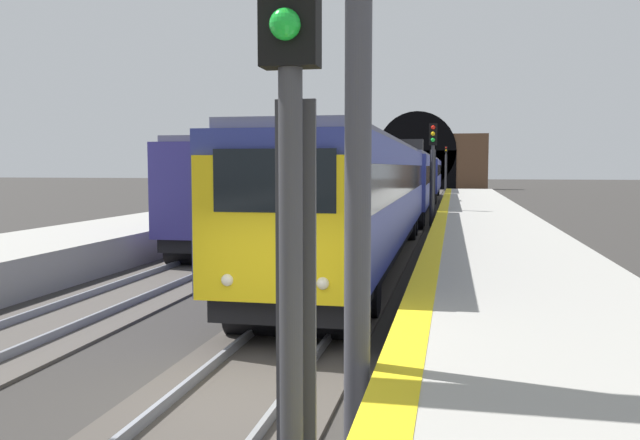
% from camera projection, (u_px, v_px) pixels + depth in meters
% --- Properties ---
extents(ground_plane, '(320.00, 320.00, 0.00)m').
position_uv_depth(ground_plane, '(229.00, 407.00, 8.50)').
color(ground_plane, '#302D2B').
extents(platform_right, '(112.00, 4.26, 1.03)m').
position_uv_depth(platform_right, '(568.00, 391.00, 7.61)').
color(platform_right, '#9E9B93').
rests_on(platform_right, ground_plane).
extents(platform_right_edge_strip, '(112.00, 0.50, 0.01)m').
position_uv_depth(platform_right_edge_strip, '(407.00, 339.00, 7.95)').
color(platform_right_edge_strip, yellow).
rests_on(platform_right_edge_strip, platform_right).
extents(track_main_line, '(160.00, 2.77, 0.21)m').
position_uv_depth(track_main_line, '(229.00, 404.00, 8.49)').
color(track_main_line, '#423D38').
rests_on(track_main_line, ground_plane).
extents(train_main_approaching, '(63.82, 3.01, 4.84)m').
position_uv_depth(train_main_approaching, '(409.00, 180.00, 41.42)').
color(train_main_approaching, navy).
rests_on(train_main_approaching, ground_plane).
extents(train_adjacent_platform, '(56.17, 2.95, 4.07)m').
position_uv_depth(train_adjacent_platform, '(346.00, 178.00, 46.85)').
color(train_adjacent_platform, navy).
rests_on(train_adjacent_platform, ground_plane).
extents(railway_signal_near, '(0.39, 0.38, 4.82)m').
position_uv_depth(railway_signal_near, '(291.00, 196.00, 4.31)').
color(railway_signal_near, '#38383D').
rests_on(railway_signal_near, ground_plane).
extents(railway_signal_mid, '(0.39, 0.38, 5.22)m').
position_uv_depth(railway_signal_mid, '(433.00, 166.00, 31.66)').
color(railway_signal_mid, '#38383D').
rests_on(railway_signal_mid, ground_plane).
extents(railway_signal_far, '(0.39, 0.38, 5.57)m').
position_uv_depth(railway_signal_far, '(446.00, 166.00, 77.53)').
color(railway_signal_far, '#38383D').
rests_on(railway_signal_far, ground_plane).
extents(tunnel_portal, '(2.57, 19.49, 10.91)m').
position_uv_depth(tunnel_portal, '(417.00, 161.00, 92.11)').
color(tunnel_portal, brown).
rests_on(tunnel_portal, ground_plane).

